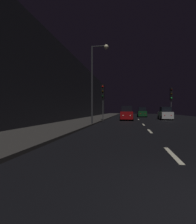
# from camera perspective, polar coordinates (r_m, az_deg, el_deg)

# --- Properties ---
(ground) EXTENTS (26.68, 84.00, 0.02)m
(ground) POSITION_cam_1_polar(r_m,az_deg,el_deg) (27.74, 13.13, -2.45)
(ground) COLOR black
(sidewalk_left) EXTENTS (4.40, 84.00, 0.15)m
(sidewalk_left) POSITION_cam_1_polar(r_m,az_deg,el_deg) (28.28, -1.48, -2.20)
(sidewalk_left) COLOR #33302D
(sidewalk_left) RESTS_ON ground
(building_facade_left) EXTENTS (0.80, 63.00, 9.36)m
(building_facade_left) POSITION_cam_1_polar(r_m,az_deg,el_deg) (25.75, -8.81, 7.77)
(building_facade_left) COLOR black
(building_facade_left) RESTS_ON ground
(lane_centerline) EXTENTS (0.16, 24.13, 0.01)m
(lane_centerline) POSITION_cam_1_polar(r_m,az_deg,el_deg) (16.41, 15.18, -4.56)
(lane_centerline) COLOR beige
(lane_centerline) RESTS_ON ground
(traffic_light_far_right) EXTENTS (0.33, 0.47, 4.87)m
(traffic_light_far_right) POSITION_cam_1_polar(r_m,az_deg,el_deg) (28.78, 22.82, 4.69)
(traffic_light_far_right) COLOR #38383A
(traffic_light_far_right) RESTS_ON ground
(traffic_light_far_left) EXTENTS (0.33, 0.47, 4.87)m
(traffic_light_far_left) POSITION_cam_1_polar(r_m,az_deg,el_deg) (22.99, 1.62, 5.77)
(traffic_light_far_left) COLOR #38383A
(traffic_light_far_left) RESTS_ON ground
(streetlamp_overhead) EXTENTS (1.70, 0.44, 7.82)m
(streetlamp_overhead) POSITION_cam_1_polar(r_m,az_deg,el_deg) (17.44, -0.54, 12.66)
(streetlamp_overhead) COLOR #2D2D30
(streetlamp_overhead) RESTS_ON ground
(car_approaching_headlights) EXTENTS (1.89, 4.09, 2.06)m
(car_approaching_headlights) POSITION_cam_1_polar(r_m,az_deg,el_deg) (25.73, 9.40, -0.56)
(car_approaching_headlights) COLOR maroon
(car_approaching_headlights) RESTS_ON ground
(car_distant_taillights) EXTENTS (1.88, 4.07, 2.05)m
(car_distant_taillights) POSITION_cam_1_polar(r_m,az_deg,el_deg) (38.13, 14.18, -0.17)
(car_distant_taillights) COLOR #0F3819
(car_distant_taillights) RESTS_ON ground
(car_parked_right_far) EXTENTS (1.80, 3.89, 1.96)m
(car_parked_right_far) POSITION_cam_1_polar(r_m,az_deg,el_deg) (28.78, 21.13, -0.56)
(car_parked_right_far) COLOR silver
(car_parked_right_far) RESTS_ON ground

